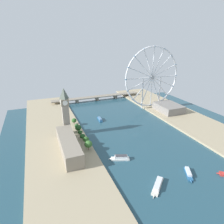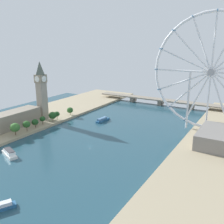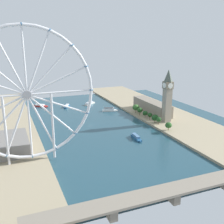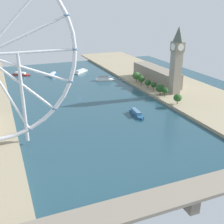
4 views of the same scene
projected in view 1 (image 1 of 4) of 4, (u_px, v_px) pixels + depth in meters
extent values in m
plane|color=#234756|center=(135.00, 134.00, 319.60)|extent=(415.73, 415.73, 0.00)
cube|color=tan|center=(59.00, 148.00, 275.95)|extent=(90.00, 520.00, 3.00)
cube|color=tan|center=(192.00, 122.00, 362.18)|extent=(90.00, 520.00, 3.00)
cube|color=gray|center=(66.00, 120.00, 306.68)|extent=(10.19, 10.19, 49.28)
cube|color=gray|center=(64.00, 102.00, 296.06)|extent=(11.82, 11.82, 10.44)
pyramid|color=#4C564C|center=(64.00, 93.00, 291.19)|extent=(10.70, 10.70, 16.89)
cylinder|color=white|center=(64.00, 101.00, 301.35)|extent=(7.74, 0.50, 7.74)
cylinder|color=white|center=(65.00, 103.00, 290.76)|extent=(7.74, 0.50, 7.74)
cylinder|color=white|center=(68.00, 102.00, 298.20)|extent=(0.50, 7.74, 7.74)
cylinder|color=white|center=(60.00, 102.00, 293.91)|extent=(0.50, 7.74, 7.74)
cube|color=gray|center=(69.00, 145.00, 263.08)|extent=(22.00, 91.58, 19.00)
cylinder|color=#513823|center=(89.00, 148.00, 268.62)|extent=(0.80, 0.80, 4.58)
ellipsoid|color=#386B2D|center=(88.00, 144.00, 266.26)|extent=(10.89, 10.89, 9.80)
cylinder|color=#513823|center=(86.00, 143.00, 282.12)|extent=(0.80, 0.80, 4.84)
ellipsoid|color=#285623|center=(86.00, 139.00, 280.01)|extent=(8.80, 8.80, 7.92)
cylinder|color=#513823|center=(83.00, 139.00, 294.22)|extent=(0.80, 0.80, 3.50)
ellipsoid|color=#1E471E|center=(83.00, 136.00, 292.45)|extent=(8.09, 8.09, 7.28)
cylinder|color=#513823|center=(80.00, 135.00, 305.00)|extent=(0.80, 0.80, 4.57)
ellipsoid|color=#1E471E|center=(80.00, 132.00, 303.19)|extent=(7.05, 7.05, 6.34)
cylinder|color=#513823|center=(78.00, 131.00, 320.20)|extent=(0.80, 0.80, 3.61)
ellipsoid|color=#1E471E|center=(78.00, 128.00, 318.09)|extent=(10.27, 10.27, 9.24)
cylinder|color=#513823|center=(77.00, 129.00, 327.35)|extent=(0.80, 0.80, 4.43)
ellipsoid|color=#1E471E|center=(77.00, 126.00, 325.50)|extent=(7.50, 7.50, 6.75)
cylinder|color=#513823|center=(74.00, 123.00, 350.44)|extent=(0.80, 0.80, 3.30)
ellipsoid|color=#285623|center=(74.00, 121.00, 348.58)|extent=(8.88, 8.88, 7.99)
torus|color=silver|center=(152.00, 77.00, 413.69)|extent=(129.95, 3.14, 129.95)
cylinder|color=#99999E|center=(152.00, 77.00, 413.69)|extent=(7.61, 3.00, 7.61)
cylinder|color=silver|center=(165.00, 76.00, 424.81)|extent=(63.41, 1.88, 1.88)
cylinder|color=silver|center=(164.00, 71.00, 419.65)|extent=(59.30, 1.88, 26.00)
cylinder|color=silver|center=(162.00, 66.00, 413.57)|extent=(46.17, 1.88, 46.17)
cylinder|color=silver|center=(158.00, 63.00, 407.52)|extent=(26.00, 1.88, 59.30)
cylinder|color=silver|center=(153.00, 62.00, 402.40)|extent=(1.88, 1.88, 63.41)
cylinder|color=silver|center=(148.00, 64.00, 399.00)|extent=(26.00, 1.88, 59.30)
cylinder|color=silver|center=(144.00, 67.00, 397.84)|extent=(46.17, 1.88, 46.17)
cylinder|color=silver|center=(141.00, 72.00, 399.09)|extent=(59.30, 1.88, 26.00)
cylinder|color=silver|center=(139.00, 78.00, 402.56)|extent=(63.41, 1.88, 1.88)
cylinder|color=silver|center=(140.00, 84.00, 407.73)|extent=(59.30, 1.88, 26.00)
cylinder|color=silver|center=(143.00, 88.00, 413.80)|extent=(46.17, 1.88, 46.17)
cylinder|color=silver|center=(147.00, 91.00, 419.85)|extent=(26.00, 1.88, 59.30)
cylinder|color=silver|center=(151.00, 92.00, 424.97)|extent=(1.88, 1.88, 63.41)
cylinder|color=silver|center=(156.00, 90.00, 428.37)|extent=(26.00, 1.88, 59.30)
cylinder|color=silver|center=(160.00, 87.00, 429.53)|extent=(46.17, 1.88, 46.17)
cylinder|color=silver|center=(163.00, 82.00, 428.28)|extent=(59.30, 1.88, 26.00)
ellipsoid|color=teal|center=(176.00, 75.00, 435.93)|extent=(4.80, 3.20, 3.20)
ellipsoid|color=teal|center=(176.00, 65.00, 425.60)|extent=(4.80, 3.20, 3.20)
ellipsoid|color=teal|center=(172.00, 55.00, 413.46)|extent=(4.80, 3.20, 3.20)
ellipsoid|color=teal|center=(164.00, 49.00, 401.35)|extent=(4.80, 3.20, 3.20)
ellipsoid|color=teal|center=(155.00, 46.00, 391.12)|extent=(4.80, 3.20, 3.20)
ellipsoid|color=teal|center=(144.00, 49.00, 384.32)|extent=(4.80, 3.20, 3.20)
ellipsoid|color=teal|center=(135.00, 56.00, 382.00)|extent=(4.80, 3.20, 3.20)
ellipsoid|color=teal|center=(128.00, 67.00, 384.49)|extent=(4.80, 3.20, 3.20)
ellipsoid|color=teal|center=(126.00, 79.00, 391.44)|extent=(4.80, 3.20, 3.20)
ellipsoid|color=teal|center=(128.00, 91.00, 401.77)|extent=(4.80, 3.20, 3.20)
ellipsoid|color=teal|center=(133.00, 100.00, 413.91)|extent=(4.80, 3.20, 3.20)
ellipsoid|color=teal|center=(141.00, 104.00, 426.02)|extent=(4.80, 3.20, 3.20)
ellipsoid|color=teal|center=(150.00, 105.00, 436.25)|extent=(4.80, 3.20, 3.20)
ellipsoid|color=teal|center=(159.00, 102.00, 443.05)|extent=(4.80, 3.20, 3.20)
ellipsoid|color=teal|center=(167.00, 95.00, 445.38)|extent=(4.80, 3.20, 3.20)
ellipsoid|color=teal|center=(173.00, 86.00, 442.88)|extent=(4.80, 3.20, 3.20)
cylinder|color=silver|center=(160.00, 92.00, 433.60)|extent=(2.40, 2.40, 68.12)
cylinder|color=silver|center=(142.00, 94.00, 418.02)|extent=(2.40, 2.40, 68.12)
cube|color=gray|center=(169.00, 108.00, 412.07)|extent=(44.35, 57.21, 14.97)
cube|color=gray|center=(97.00, 97.00, 495.73)|extent=(227.73, 17.71, 2.00)
cube|color=#70685B|center=(77.00, 101.00, 479.29)|extent=(6.00, 15.94, 8.00)
cube|color=#70685B|center=(97.00, 99.00, 497.51)|extent=(6.00, 15.94, 8.00)
cube|color=#70685B|center=(115.00, 96.00, 515.72)|extent=(6.00, 15.94, 8.00)
cube|color=#235684|center=(188.00, 174.00, 223.92)|extent=(16.18, 23.24, 2.29)
cone|color=#235684|center=(191.00, 182.00, 211.17)|extent=(4.08, 4.84, 2.29)
cube|color=silver|center=(188.00, 172.00, 224.19)|extent=(11.84, 16.40, 2.39)
cube|color=beige|center=(157.00, 186.00, 205.46)|extent=(26.28, 24.98, 1.90)
cone|color=beige|center=(154.00, 197.00, 191.06)|extent=(5.17, 4.97, 1.90)
cube|color=silver|center=(158.00, 183.00, 205.83)|extent=(19.34, 18.46, 2.98)
cube|color=#235684|center=(100.00, 120.00, 374.92)|extent=(7.20, 24.66, 2.27)
cone|color=#235684|center=(98.00, 117.00, 387.49)|extent=(2.59, 4.53, 2.27)
cube|color=teal|center=(100.00, 119.00, 372.93)|extent=(5.76, 16.79, 2.80)
cone|color=#B22D28|center=(218.00, 173.00, 225.08)|extent=(5.02, 4.66, 2.29)
cube|color=white|center=(120.00, 159.00, 251.95)|extent=(24.81, 14.66, 2.51)
cone|color=white|center=(110.00, 159.00, 251.46)|extent=(4.89, 3.82, 2.51)
cube|color=white|center=(121.00, 157.00, 250.95)|extent=(17.91, 11.26, 3.35)
cube|color=#38383D|center=(121.00, 156.00, 250.26)|extent=(16.22, 10.42, 0.53)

